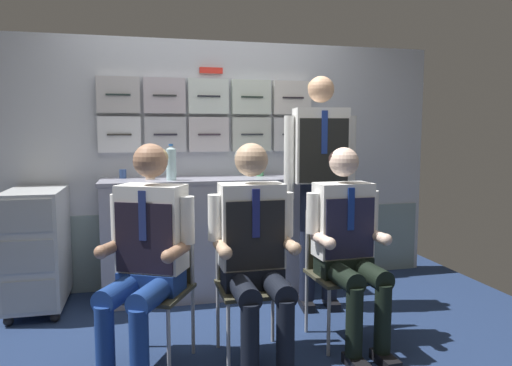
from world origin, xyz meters
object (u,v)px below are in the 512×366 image
object	(u,v)px
crew_member_left	(146,247)
folding_chair_by_counter	(337,259)
coffee_cup_white	(123,174)
crew_member_standing	(320,169)
crew_member_right	(255,243)
service_trolley	(37,246)
crew_member_by_counter	(348,238)
folding_chair_right	(249,270)
water_bottle_tall	(260,162)
folding_chair_left	(159,273)

from	to	relation	value
crew_member_left	folding_chair_by_counter	xyz separation A→B (m)	(1.24, 0.19, -0.20)
crew_member_left	coffee_cup_white	world-z (taller)	crew_member_left
crew_member_left	crew_member_standing	world-z (taller)	crew_member_standing
crew_member_right	folding_chair_by_counter	world-z (taller)	crew_member_right
service_trolley	coffee_cup_white	distance (m)	0.85
folding_chair_by_counter	crew_member_by_counter	size ratio (longest dim) A/B	0.66
crew_member_by_counter	crew_member_standing	distance (m)	0.78
crew_member_left	crew_member_right	size ratio (longest dim) A/B	1.00
service_trolley	folding_chair_right	size ratio (longest dim) A/B	1.11
water_bottle_tall	coffee_cup_white	world-z (taller)	water_bottle_tall
water_bottle_tall	folding_chair_left	bearing A→B (deg)	-128.33
crew_member_left	crew_member_right	xyz separation A→B (m)	(0.61, -0.07, 0.00)
crew_member_right	crew_member_by_counter	distance (m)	0.64
crew_member_left	water_bottle_tall	size ratio (longest dim) A/B	4.88
crew_member_standing	coffee_cup_white	size ratio (longest dim) A/B	24.03
crew_member_right	crew_member_standing	world-z (taller)	crew_member_standing
crew_member_left	coffee_cup_white	size ratio (longest dim) A/B	17.53
folding_chair_left	folding_chair_by_counter	distance (m)	1.17
crew_member_by_counter	crew_member_standing	size ratio (longest dim) A/B	0.71
folding_chair_left	crew_member_by_counter	size ratio (longest dim) A/B	0.66
folding_chair_left	crew_member_standing	size ratio (longest dim) A/B	0.47
folding_chair_left	folding_chair_by_counter	xyz separation A→B (m)	(1.17, 0.05, 0.00)
crew_member_left	crew_member_by_counter	world-z (taller)	crew_member_left
water_bottle_tall	folding_chair_by_counter	bearing A→B (deg)	-76.97
service_trolley	water_bottle_tall	xyz separation A→B (m)	(1.79, 0.17, 0.61)
coffee_cup_white	crew_member_by_counter	bearing A→B (deg)	-43.25
coffee_cup_white	crew_member_standing	bearing A→B (deg)	-23.95
crew_member_standing	coffee_cup_white	world-z (taller)	crew_member_standing
crew_member_right	coffee_cup_white	xyz separation A→B (m)	(-0.78, 1.42, 0.30)
service_trolley	crew_member_standing	distance (m)	2.23
service_trolley	crew_member_left	xyz separation A→B (m)	(0.80, -1.13, 0.22)
folding_chair_left	crew_member_right	distance (m)	0.61
service_trolley	folding_chair_right	xyz separation A→B (m)	(1.42, -1.04, 0.02)
folding_chair_by_counter	crew_member_by_counter	xyz separation A→B (m)	(0.01, -0.16, 0.18)
service_trolley	coffee_cup_white	world-z (taller)	coffee_cup_white
crew_member_by_counter	folding_chair_left	bearing A→B (deg)	174.56
crew_member_right	service_trolley	bearing A→B (deg)	139.90
crew_member_right	coffee_cup_white	world-z (taller)	crew_member_right
folding_chair_right	crew_member_by_counter	xyz separation A→B (m)	(0.63, -0.06, 0.18)
folding_chair_right	coffee_cup_white	world-z (taller)	coffee_cup_white
crew_member_standing	water_bottle_tall	size ratio (longest dim) A/B	6.69
folding_chair_right	water_bottle_tall	distance (m)	1.39
service_trolley	folding_chair_left	size ratio (longest dim) A/B	1.11
service_trolley	folding_chair_by_counter	xyz separation A→B (m)	(2.04, -0.94, 0.02)
crew_member_by_counter	service_trolley	bearing A→B (deg)	151.82
water_bottle_tall	coffee_cup_white	xyz separation A→B (m)	(-1.15, 0.07, -0.09)
folding_chair_by_counter	coffee_cup_white	world-z (taller)	coffee_cup_white
crew_member_left	crew_member_right	world-z (taller)	same
folding_chair_left	folding_chair_by_counter	size ratio (longest dim) A/B	1.00
folding_chair_left	crew_member_by_counter	xyz separation A→B (m)	(1.17, -0.11, 0.18)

